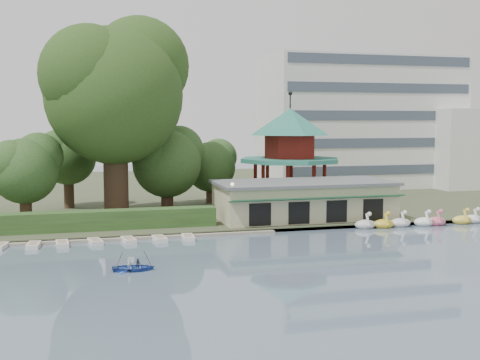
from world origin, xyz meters
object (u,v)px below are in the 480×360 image
object	(u,v)px
big_tree	(116,86)
rowboat_with_passengers	(134,265)
dock	(90,240)
pavilion	(290,147)
boathouse	(304,199)

from	to	relation	value
big_tree	rowboat_with_passengers	xyz separation A→B (m)	(-0.36, -22.73, -13.87)
dock	big_tree	xyz separation A→B (m)	(3.20, 11.03, 14.19)
dock	pavilion	size ratio (longest dim) A/B	2.52
dock	boathouse	size ratio (longest dim) A/B	1.83
dock	pavilion	xyz separation A→B (m)	(24.00, 14.80, 7.36)
dock	pavilion	bearing A→B (deg)	31.66
dock	boathouse	distance (m)	22.62
boathouse	pavilion	distance (m)	11.43
boathouse	rowboat_with_passengers	world-z (taller)	boathouse
dock	rowboat_with_passengers	bearing A→B (deg)	-76.35
boathouse	pavilion	bearing A→B (deg)	78.72
big_tree	rowboat_with_passengers	distance (m)	26.63
pavilion	big_tree	xyz separation A→B (m)	(-20.80, -3.77, 6.82)
pavilion	big_tree	size ratio (longest dim) A/B	0.63
pavilion	rowboat_with_passengers	bearing A→B (deg)	-128.61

